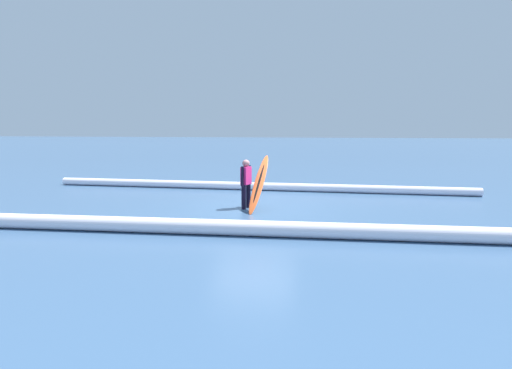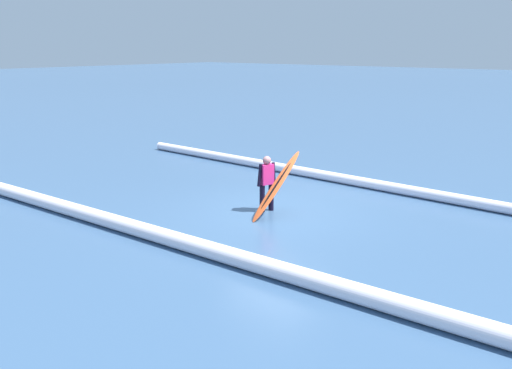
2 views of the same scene
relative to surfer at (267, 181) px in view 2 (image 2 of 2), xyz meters
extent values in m
plane|color=#39597E|center=(-0.20, -0.22, -0.83)|extent=(189.99, 189.99, 0.00)
cylinder|color=black|center=(-0.04, -0.13, -0.47)|extent=(0.14, 0.14, 0.74)
cylinder|color=black|center=(0.04, 0.13, -0.47)|extent=(0.14, 0.14, 0.74)
cube|color=#D82672|center=(0.00, 0.00, 0.17)|extent=(0.30, 0.39, 0.53)
sphere|color=#9A696B|center=(0.00, 0.00, 0.54)|extent=(0.22, 0.22, 0.22)
cylinder|color=black|center=(-0.07, -0.20, 0.17)|extent=(0.09, 0.14, 0.59)
cylinder|color=black|center=(0.07, 0.20, 0.17)|extent=(0.09, 0.17, 0.59)
ellipsoid|color=#E55926|center=(-0.42, 0.14, -0.05)|extent=(0.51, 1.70, 1.61)
ellipsoid|color=black|center=(-0.42, 0.14, -0.04)|extent=(0.28, 1.36, 1.30)
cylinder|color=white|center=(0.50, -3.81, -0.68)|extent=(16.63, 0.47, 0.31)
cylinder|color=white|center=(-1.26, 3.25, -0.65)|extent=(24.21, 1.65, 0.36)
camera|label=1|loc=(-2.64, 12.54, 1.60)|focal=30.00mm
camera|label=2|loc=(-8.17, 10.46, 3.40)|focal=36.78mm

